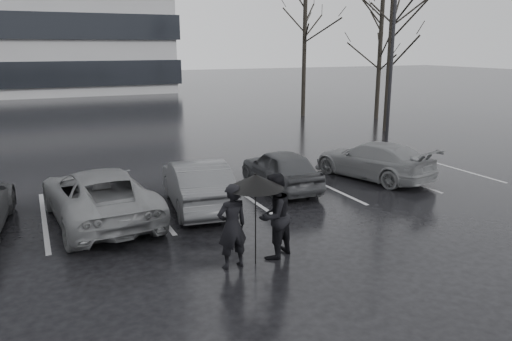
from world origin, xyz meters
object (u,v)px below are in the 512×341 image
object	(u,v)px
lamp_post	(391,63)
tree_ne	(379,61)
car_west_a	(197,184)
car_west_b	(99,195)
car_east	(373,160)
pedestrian_right	(274,216)
pedestrian_left	(232,226)
car_main	(281,169)
tree_east	(390,53)
tree_north	(304,48)

from	to	relation	value
lamp_post	tree_ne	world-z (taller)	lamp_post
car_west_a	car_west_b	world-z (taller)	car_west_b
car_east	pedestrian_right	xyz separation A→B (m)	(-5.97, -4.44, 0.29)
car_west_a	pedestrian_left	size ratio (longest dim) A/B	2.35
car_main	car_west_a	size ratio (longest dim) A/B	0.89
car_west_a	tree_ne	size ratio (longest dim) A/B	0.59
car_west_b	tree_east	size ratio (longest dim) A/B	0.62
pedestrian_left	tree_north	distance (m)	23.21
car_west_a	pedestrian_left	distance (m)	4.06
pedestrian_right	tree_north	world-z (taller)	tree_north
tree_east	tree_north	bearing A→B (deg)	98.13
lamp_post	pedestrian_right	bearing A→B (deg)	-139.06
car_west_a	lamp_post	size ratio (longest dim) A/B	0.52
car_main	car_west_b	bearing A→B (deg)	9.79
car_east	tree_north	bearing A→B (deg)	-127.02
tree_north	tree_east	bearing A→B (deg)	-81.87
car_east	pedestrian_left	world-z (taller)	pedestrian_left
tree_ne	car_main	bearing A→B (deg)	-137.72
tree_east	tree_north	xyz separation A→B (m)	(-1.00, 7.00, 0.25)
car_east	pedestrian_right	size ratio (longest dim) A/B	2.35
tree_ne	tree_north	distance (m)	4.67
car_west_b	car_east	bearing A→B (deg)	178.62
car_east	tree_ne	distance (m)	15.05
car_west_b	tree_north	xyz separation A→B (m)	(14.66, 15.16, 3.56)
car_west_a	tree_north	bearing A→B (deg)	-121.36
car_east	lamp_post	bearing A→B (deg)	-149.35
tree_east	tree_north	world-z (taller)	tree_north
pedestrian_right	tree_east	world-z (taller)	tree_east
pedestrian_right	tree_north	bearing A→B (deg)	-150.07
car_west_b	tree_ne	bearing A→B (deg)	-151.07
car_east	tree_east	xyz separation A→B (m)	(6.64, 7.61, 3.38)
pedestrian_left	tree_ne	size ratio (longest dim) A/B	0.25
lamp_post	car_main	bearing A→B (deg)	-151.79
car_east	lamp_post	xyz separation A→B (m)	(3.90, 4.13, 3.06)
car_west_b	tree_ne	size ratio (longest dim) A/B	0.71
car_east	lamp_post	size ratio (longest dim) A/B	0.53
lamp_post	tree_east	xyz separation A→B (m)	(2.73, 3.49, 0.32)
car_east	tree_north	distance (m)	16.08
pedestrian_right	pedestrian_left	bearing A→B (deg)	-21.00
car_west_a	pedestrian_right	world-z (taller)	pedestrian_right
car_west_b	pedestrian_right	bearing A→B (deg)	123.29
car_main	car_east	distance (m)	3.42
pedestrian_left	tree_east	bearing A→B (deg)	-143.79
tree_east	car_east	bearing A→B (deg)	-131.08
tree_north	car_west_a	bearing A→B (deg)	-128.44
lamp_post	tree_east	world-z (taller)	lamp_post
car_west_b	lamp_post	bearing A→B (deg)	-164.99
car_west_a	lamp_post	bearing A→B (deg)	-148.48
car_main	pedestrian_right	world-z (taller)	pedestrian_right
lamp_post	tree_north	size ratio (longest dim) A/B	0.95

